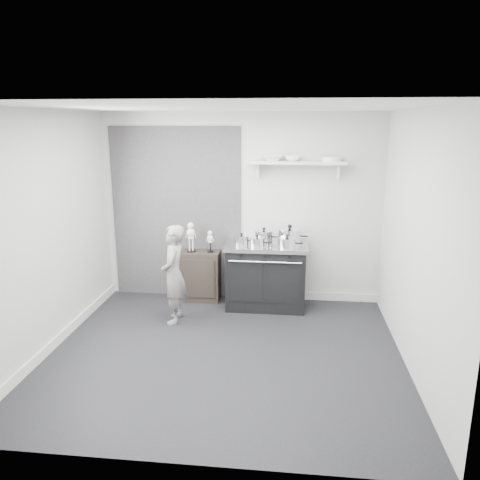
% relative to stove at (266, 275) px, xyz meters
% --- Properties ---
extents(ground, '(4.00, 4.00, 0.00)m').
position_rel_stove_xyz_m(ground, '(-0.39, -1.48, -0.46)').
color(ground, black).
rests_on(ground, ground).
extents(room_shell, '(4.02, 3.62, 2.71)m').
position_rel_stove_xyz_m(room_shell, '(-0.48, -1.33, 1.18)').
color(room_shell, beige).
rests_on(room_shell, ground).
extents(wall_shelf, '(1.30, 0.26, 0.24)m').
position_rel_stove_xyz_m(wall_shelf, '(0.41, 0.20, 1.55)').
color(wall_shelf, silver).
rests_on(wall_shelf, room_shell).
extents(stove, '(1.14, 0.71, 0.92)m').
position_rel_stove_xyz_m(stove, '(0.00, 0.00, 0.00)').
color(stove, black).
rests_on(stove, ground).
extents(side_cabinet, '(0.56, 0.33, 0.73)m').
position_rel_stove_xyz_m(side_cabinet, '(-0.97, 0.13, -0.10)').
color(side_cabinet, black).
rests_on(side_cabinet, ground).
extents(child, '(0.34, 0.49, 1.30)m').
position_rel_stove_xyz_m(child, '(-1.16, -0.66, 0.19)').
color(child, slate).
rests_on(child, ground).
extents(pot_front_left, '(0.29, 0.20, 0.17)m').
position_rel_stove_xyz_m(pot_front_left, '(-0.33, -0.11, 0.52)').
color(pot_front_left, silver).
rests_on(pot_front_left, stove).
extents(pot_back_left, '(0.34, 0.26, 0.21)m').
position_rel_stove_xyz_m(pot_back_left, '(-0.05, 0.10, 0.54)').
color(pot_back_left, silver).
rests_on(pot_back_left, stove).
extents(pot_back_right, '(0.43, 0.34, 0.26)m').
position_rel_stove_xyz_m(pot_back_right, '(0.31, 0.11, 0.56)').
color(pot_back_right, silver).
rests_on(pot_back_right, stove).
extents(pot_front_right, '(0.33, 0.25, 0.18)m').
position_rel_stove_xyz_m(pot_front_right, '(0.28, -0.18, 0.53)').
color(pot_front_right, silver).
rests_on(pot_front_right, stove).
extents(pot_front_center, '(0.30, 0.21, 0.16)m').
position_rel_stove_xyz_m(pot_front_center, '(-0.12, -0.15, 0.52)').
color(pot_front_center, silver).
rests_on(pot_front_center, stove).
extents(skeleton_full, '(0.14, 0.09, 0.50)m').
position_rel_stove_xyz_m(skeleton_full, '(-1.10, 0.13, 0.52)').
color(skeleton_full, silver).
rests_on(skeleton_full, side_cabinet).
extents(skeleton_torso, '(0.10, 0.07, 0.36)m').
position_rel_stove_xyz_m(skeleton_torso, '(-0.82, 0.13, 0.45)').
color(skeleton_torso, silver).
rests_on(skeleton_torso, side_cabinet).
extents(bowl_large, '(0.29, 0.29, 0.07)m').
position_rel_stove_xyz_m(bowl_large, '(0.05, 0.19, 1.61)').
color(bowl_large, white).
rests_on(bowl_large, wall_shelf).
extents(bowl_small, '(0.22, 0.22, 0.07)m').
position_rel_stove_xyz_m(bowl_small, '(0.33, 0.19, 1.61)').
color(bowl_small, white).
rests_on(bowl_small, wall_shelf).
extents(plate_stack, '(0.26, 0.26, 0.06)m').
position_rel_stove_xyz_m(plate_stack, '(0.85, 0.19, 1.61)').
color(plate_stack, white).
rests_on(plate_stack, wall_shelf).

